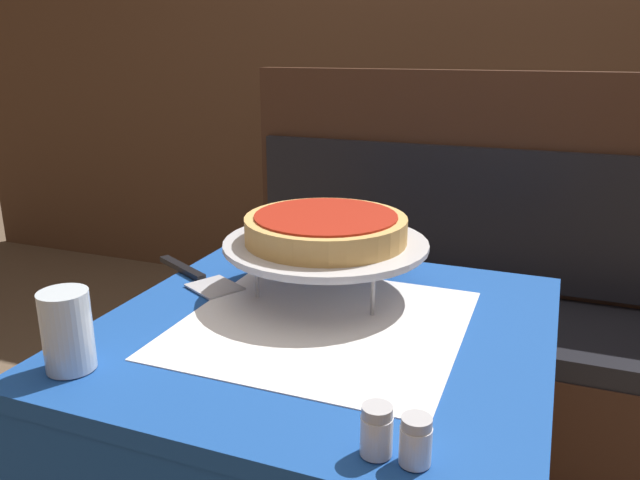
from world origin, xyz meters
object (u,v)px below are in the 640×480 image
(booth_bench, at_px, (461,349))
(pizza_pan_stand, at_px, (326,246))
(pepper_shaker, at_px, (416,441))
(water_glass_near, at_px, (67,331))
(pizza_server, at_px, (196,276))
(dining_table_rear, at_px, (520,203))
(salt_shaker, at_px, (377,430))
(napkin_holder, at_px, (370,242))
(deep_dish_pizza, at_px, (326,228))
(condiment_caddy, at_px, (533,167))
(dining_table_front, at_px, (323,375))

(booth_bench, bearing_deg, pizza_pan_stand, -104.08)
(pepper_shaker, bearing_deg, water_glass_near, 176.62)
(pizza_server, distance_m, pepper_shaker, 0.70)
(dining_table_rear, xyz_separation_m, pizza_pan_stand, (-0.27, -1.40, 0.22))
(pizza_server, bearing_deg, booth_bench, 57.92)
(salt_shaker, distance_m, napkin_holder, 0.69)
(dining_table_rear, relative_size, salt_shaker, 12.24)
(deep_dish_pizza, relative_size, condiment_caddy, 1.75)
(pizza_pan_stand, xyz_separation_m, salt_shaker, (0.23, -0.45, -0.07))
(pizza_pan_stand, height_order, condiment_caddy, condiment_caddy)
(dining_table_front, height_order, condiment_caddy, condiment_caddy)
(dining_table_front, xyz_separation_m, booth_bench, (0.13, 0.84, -0.33))
(napkin_holder, bearing_deg, water_glass_near, -113.81)
(pizza_pan_stand, xyz_separation_m, condiment_caddy, (0.31, 1.33, -0.06))
(water_glass_near, bearing_deg, booth_bench, 69.21)
(pepper_shaker, bearing_deg, pizza_server, 142.80)
(booth_bench, xyz_separation_m, water_glass_near, (-0.43, -1.12, 0.49))
(dining_table_rear, distance_m, water_glass_near, 1.90)
(dining_table_front, height_order, pizza_server, pizza_server)
(booth_bench, xyz_separation_m, salt_shaker, (0.06, -1.16, 0.46))
(dining_table_front, bearing_deg, pizza_server, 161.77)
(deep_dish_pizza, bearing_deg, booth_bench, 75.92)
(dining_table_front, relative_size, water_glass_near, 6.33)
(booth_bench, relative_size, pizza_server, 5.72)
(booth_bench, relative_size, pepper_shaker, 24.83)
(dining_table_rear, bearing_deg, condiment_caddy, -63.19)
(pepper_shaker, relative_size, napkin_holder, 0.59)
(dining_table_rear, xyz_separation_m, condiment_caddy, (0.04, -0.07, 0.15))
(salt_shaker, height_order, pepper_shaker, salt_shaker)
(condiment_caddy, bearing_deg, dining_table_front, -100.20)
(pizza_pan_stand, xyz_separation_m, pepper_shaker, (0.28, -0.45, -0.07))
(condiment_caddy, bearing_deg, pizza_pan_stand, -103.04)
(booth_bench, distance_m, pizza_server, 0.96)
(pepper_shaker, height_order, condiment_caddy, condiment_caddy)
(booth_bench, relative_size, salt_shaker, 23.31)
(pepper_shaker, height_order, napkin_holder, napkin_holder)
(salt_shaker, relative_size, napkin_holder, 0.63)
(pizza_server, height_order, salt_shaker, salt_shaker)
(dining_table_front, xyz_separation_m, water_glass_near, (-0.29, -0.29, 0.16))
(water_glass_near, bearing_deg, deep_dish_pizza, 59.10)
(napkin_holder, bearing_deg, booth_bench, 73.17)
(napkin_holder, bearing_deg, pizza_pan_stand, -97.22)
(dining_table_front, bearing_deg, condiment_caddy, 79.80)
(booth_bench, height_order, pepper_shaker, booth_bench)
(dining_table_front, distance_m, condiment_caddy, 1.49)
(booth_bench, height_order, water_glass_near, booth_bench)
(dining_table_front, relative_size, pizza_pan_stand, 1.98)
(pizza_pan_stand, relative_size, napkin_holder, 3.92)
(napkin_holder, distance_m, condiment_caddy, 1.16)
(water_glass_near, distance_m, pepper_shaker, 0.53)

